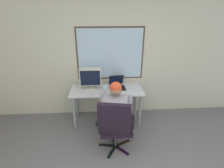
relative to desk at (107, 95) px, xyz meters
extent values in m
cube|color=beige|center=(0.24, 0.37, 0.71)|extent=(5.44, 0.06, 2.66)
cube|color=#4C3828|center=(0.09, 0.33, 0.76)|extent=(1.37, 0.01, 1.08)
cube|color=silver|center=(0.09, 0.33, 0.76)|extent=(1.31, 0.02, 1.02)
cylinder|color=gray|center=(-0.65, -0.24, -0.26)|extent=(0.06, 0.06, 0.72)
cylinder|color=gray|center=(0.65, -0.24, -0.26)|extent=(0.06, 0.06, 0.72)
cylinder|color=gray|center=(-0.65, 0.24, -0.26)|extent=(0.06, 0.06, 0.72)
cylinder|color=gray|center=(0.65, 0.24, -0.26)|extent=(0.06, 0.06, 0.72)
cube|color=silver|center=(0.00, 0.00, 0.11)|extent=(1.44, 0.62, 0.03)
cube|color=black|center=(-0.03, -0.78, -0.61)|extent=(0.30, 0.10, 0.02)
cube|color=black|center=(0.05, -0.94, -0.61)|extent=(0.18, 0.28, 0.02)
cube|color=black|center=(0.22, -0.92, -0.61)|extent=(0.24, 0.24, 0.02)
cube|color=black|center=(0.25, -0.75, -0.61)|extent=(0.29, 0.17, 0.02)
cube|color=black|center=(0.10, -0.66, -0.61)|extent=(0.08, 0.30, 0.02)
cylinder|color=black|center=(0.12, -0.81, -0.61)|extent=(0.10, 0.10, 0.02)
cylinder|color=#3F3F44|center=(0.12, -0.81, -0.40)|extent=(0.05, 0.05, 0.39)
cube|color=black|center=(0.12, -0.81, -0.19)|extent=(0.52, 0.52, 0.06)
cube|color=black|center=(0.08, -1.04, 0.12)|extent=(0.51, 0.20, 0.56)
cube|color=black|center=(0.39, -0.86, -0.06)|extent=(0.11, 0.37, 0.02)
cube|color=black|center=(-0.16, -0.76, -0.06)|extent=(0.11, 0.37, 0.02)
cylinder|color=#40436D|center=(0.31, -0.59, -0.16)|extent=(0.23, 0.46, 0.15)
cylinder|color=#40436D|center=(0.35, -0.37, -0.39)|extent=(0.12, 0.12, 0.46)
cube|color=black|center=(0.36, -0.31, -0.58)|extent=(0.14, 0.25, 0.08)
cylinder|color=#40436D|center=(0.00, -0.53, -0.16)|extent=(0.23, 0.46, 0.15)
cylinder|color=#40436D|center=(0.04, -0.32, -0.39)|extent=(0.12, 0.12, 0.46)
cube|color=black|center=(0.05, -0.26, -0.58)|extent=(0.14, 0.25, 0.08)
cube|color=gray|center=(0.12, -0.78, 0.11)|extent=(0.43, 0.37, 0.56)
sphere|color=#A77B59|center=(0.12, -0.78, 0.50)|extent=(0.19, 0.19, 0.19)
sphere|color=#CE4525|center=(0.12, -0.78, 0.53)|extent=(0.19, 0.19, 0.19)
cylinder|color=gray|center=(0.34, -0.77, 0.22)|extent=(0.12, 0.20, 0.29)
cylinder|color=#A77B59|center=(0.36, -0.68, 0.08)|extent=(0.11, 0.21, 0.26)
sphere|color=#A77B59|center=(0.36, -0.64, 0.06)|extent=(0.09, 0.09, 0.09)
cylinder|color=gray|center=(-0.09, -0.69, 0.22)|extent=(0.12, 0.21, 0.29)
cylinder|color=#A77B59|center=(-0.07, -0.55, 0.17)|extent=(0.10, 0.13, 0.27)
sphere|color=#A77B59|center=(-0.05, -0.46, 0.24)|extent=(0.09, 0.09, 0.09)
cube|color=beige|center=(-0.32, 0.05, 0.14)|extent=(0.23, 0.18, 0.02)
cylinder|color=beige|center=(-0.32, 0.05, 0.18)|extent=(0.04, 0.04, 0.07)
cube|color=beige|center=(-0.32, 0.05, 0.38)|extent=(0.42, 0.15, 0.34)
cube|color=black|center=(-0.32, -0.02, 0.38)|extent=(0.38, 0.01, 0.30)
cube|color=black|center=(0.22, 0.01, 0.14)|extent=(0.33, 0.28, 0.02)
cube|color=black|center=(0.22, 0.01, 0.15)|extent=(0.30, 0.24, 0.00)
cube|color=black|center=(0.21, 0.17, 0.25)|extent=(0.31, 0.12, 0.22)
cube|color=#0F1933|center=(0.21, 0.16, 0.25)|extent=(0.28, 0.10, 0.20)
cylinder|color=silver|center=(-0.03, -0.14, 0.13)|extent=(0.06, 0.06, 0.00)
cylinder|color=silver|center=(-0.03, -0.14, 0.17)|extent=(0.01, 0.01, 0.07)
cylinder|color=silver|center=(-0.03, -0.14, 0.23)|extent=(0.07, 0.07, 0.06)
cylinder|color=maroon|center=(-0.03, -0.14, 0.21)|extent=(0.07, 0.07, 0.02)
camera|label=1|loc=(-0.10, -3.25, 1.71)|focal=28.80mm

